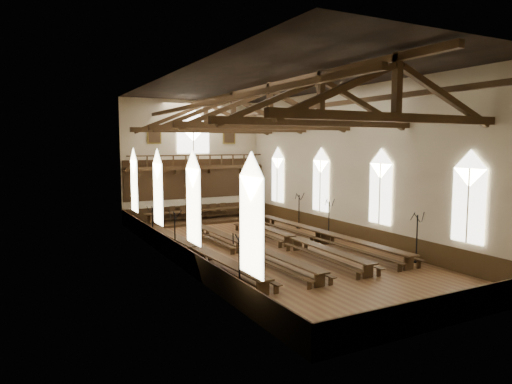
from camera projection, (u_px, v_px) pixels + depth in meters
ground at (269, 250)px, 27.46m from camera, size 26.00×26.00×0.00m
room_walls at (270, 142)px, 26.78m from camera, size 26.00×26.00×26.00m
wainscot_band at (269, 240)px, 27.39m from camera, size 12.00×26.00×1.20m
side_windows at (270, 188)px, 27.07m from camera, size 11.85×19.80×4.50m
end_window at (193, 134)px, 38.02m from camera, size 2.80×0.12×3.80m
minstrels_gallery at (195, 174)px, 38.16m from camera, size 11.80×1.24×3.70m
portraits at (193, 135)px, 38.04m from camera, size 7.75×0.09×1.45m
roof_trusses at (270, 112)px, 26.60m from camera, size 11.70×25.70×2.80m
refectory_row_a at (196, 250)px, 25.02m from camera, size 1.92×14.67×0.77m
refectory_row_b at (246, 246)px, 26.09m from camera, size 1.72×14.19×0.72m
refectory_row_c at (293, 240)px, 27.82m from camera, size 1.69×14.47×0.75m
refectory_row_d at (322, 234)px, 29.25m from camera, size 1.82×15.05×0.82m
dais at (197, 221)px, 37.32m from camera, size 11.40×3.07×0.20m
high_table at (197, 211)px, 37.23m from camera, size 8.61×1.21×0.81m
high_chairs at (194, 211)px, 37.98m from camera, size 5.92×0.53×1.11m
candelabrum_left_near at (240, 281)px, 18.39m from camera, size 0.75×0.87×2.83m
candelabrum_left_mid at (175, 243)px, 25.67m from camera, size 0.78×0.81×2.68m
candelabrum_left_far at (152, 231)px, 29.84m from camera, size 0.72×0.67×2.37m
candelabrum_right_near at (416, 247)px, 24.50m from camera, size 0.83×0.78×2.75m
candelabrum_right_mid at (329, 225)px, 31.29m from camera, size 0.80×0.76×2.64m
candelabrum_right_far at (299, 218)px, 34.55m from camera, size 0.78×0.81×2.69m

